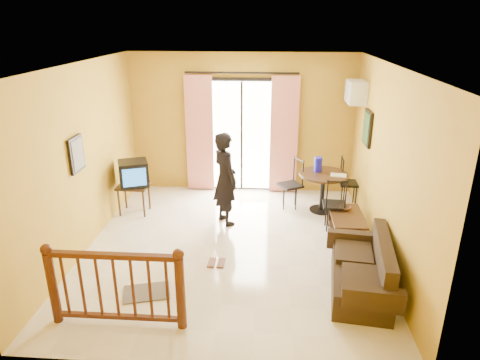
# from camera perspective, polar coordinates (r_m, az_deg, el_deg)

# --- Properties ---
(ground) EXTENTS (5.00, 5.00, 0.00)m
(ground) POSITION_cam_1_polar(r_m,az_deg,el_deg) (6.85, -1.20, -8.92)
(ground) COLOR beige
(ground) RESTS_ON ground
(room_shell) EXTENTS (5.00, 5.00, 5.00)m
(room_shell) POSITION_cam_1_polar(r_m,az_deg,el_deg) (6.19, -1.32, 4.92)
(room_shell) COLOR white
(room_shell) RESTS_ON ground
(balcony_door) EXTENTS (2.25, 0.14, 2.46)m
(balcony_door) POSITION_cam_1_polar(r_m,az_deg,el_deg) (8.66, 0.21, 6.00)
(balcony_door) COLOR black
(balcony_door) RESTS_ON ground
(tv_table) EXTENTS (0.54, 0.45, 0.55)m
(tv_table) POSITION_cam_1_polar(r_m,az_deg,el_deg) (8.06, -14.03, -1.15)
(tv_table) COLOR black
(tv_table) RESTS_ON ground
(television) EXTENTS (0.63, 0.61, 0.45)m
(television) POSITION_cam_1_polar(r_m,az_deg,el_deg) (7.94, -14.01, 0.87)
(television) COLOR black
(television) RESTS_ON tv_table
(picture_left) EXTENTS (0.05, 0.42, 0.52)m
(picture_left) POSITION_cam_1_polar(r_m,az_deg,el_deg) (6.63, -20.96, 3.23)
(picture_left) COLOR black
(picture_left) RESTS_ON room_shell
(dining_table) EXTENTS (0.89, 0.89, 0.74)m
(dining_table) POSITION_cam_1_polar(r_m,az_deg,el_deg) (8.00, 11.01, -0.19)
(dining_table) COLOR black
(dining_table) RESTS_ON ground
(water_jug) EXTENTS (0.15, 0.15, 0.27)m
(water_jug) POSITION_cam_1_polar(r_m,az_deg,el_deg) (7.99, 10.37, 2.05)
(water_jug) COLOR #1916D1
(water_jug) RESTS_ON dining_table
(serving_tray) EXTENTS (0.31, 0.22, 0.02)m
(serving_tray) POSITION_cam_1_polar(r_m,az_deg,el_deg) (7.88, 12.99, 0.63)
(serving_tray) COLOR beige
(serving_tray) RESTS_ON dining_table
(dining_chairs) EXTENTS (1.62, 1.46, 0.95)m
(dining_chairs) POSITION_cam_1_polar(r_m,az_deg,el_deg) (8.12, 10.99, -4.33)
(dining_chairs) COLOR black
(dining_chairs) RESTS_ON ground
(air_conditioner) EXTENTS (0.31, 0.60, 0.40)m
(air_conditioner) POSITION_cam_1_polar(r_m,az_deg,el_deg) (8.12, 15.18, 11.25)
(air_conditioner) COLOR white
(air_conditioner) RESTS_ON room_shell
(botanical_print) EXTENTS (0.05, 0.50, 0.60)m
(botanical_print) POSITION_cam_1_polar(r_m,az_deg,el_deg) (7.61, 16.61, 6.66)
(botanical_print) COLOR black
(botanical_print) RESTS_ON room_shell
(coffee_table) EXTENTS (0.52, 0.93, 0.41)m
(coffee_table) POSITION_cam_1_polar(r_m,az_deg,el_deg) (7.20, 14.00, -5.54)
(coffee_table) COLOR black
(coffee_table) RESTS_ON ground
(bowl) EXTENTS (0.21, 0.21, 0.06)m
(bowl) POSITION_cam_1_polar(r_m,az_deg,el_deg) (7.31, 13.87, -3.66)
(bowl) COLOR brown
(bowl) RESTS_ON coffee_table
(sofa) EXTENTS (0.89, 1.62, 0.73)m
(sofa) POSITION_cam_1_polar(r_m,az_deg,el_deg) (5.94, 16.25, -11.80)
(sofa) COLOR black
(sofa) RESTS_ON ground
(standing_person) EXTENTS (0.66, 0.71, 1.64)m
(standing_person) POSITION_cam_1_polar(r_m,az_deg,el_deg) (7.32, -2.00, 0.17)
(standing_person) COLOR black
(standing_person) RESTS_ON ground
(stair_balustrade) EXTENTS (1.63, 0.13, 1.04)m
(stair_balustrade) POSITION_cam_1_polar(r_m,az_deg,el_deg) (5.21, -16.31, -13.05)
(stair_balustrade) COLOR #471E0F
(stair_balustrade) RESTS_ON ground
(doormat) EXTENTS (0.68, 0.54, 0.02)m
(doormat) POSITION_cam_1_polar(r_m,az_deg,el_deg) (5.95, -12.35, -14.42)
(doormat) COLOR #595147
(doormat) RESTS_ON ground
(sandals) EXTENTS (0.25, 0.25, 0.03)m
(sandals) POSITION_cam_1_polar(r_m,az_deg,el_deg) (6.43, -3.18, -10.97)
(sandals) COLOR brown
(sandals) RESTS_ON ground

